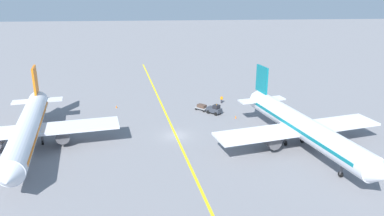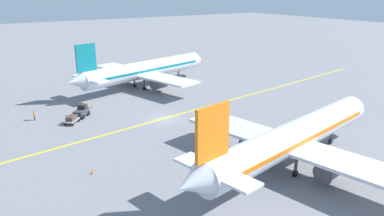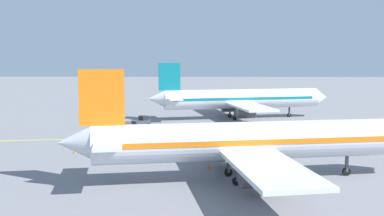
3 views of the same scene
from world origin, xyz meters
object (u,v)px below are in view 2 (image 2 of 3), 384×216
airplane_at_gate (145,70)px  traffic_cone_by_wingtip (92,106)px  airplane_adjacent_stand (293,138)px  ground_crew_worker (34,115)px  traffic_cone_mid_apron (245,161)px  baggage_tug_dark (82,111)px  baggage_cart_trailing (72,119)px  traffic_cone_far_edge (92,172)px  traffic_cone_near_nose (133,80)px

airplane_at_gate → traffic_cone_by_wingtip: bearing=-61.7°
airplane_at_gate → airplane_adjacent_stand: same height
ground_crew_worker → traffic_cone_mid_apron: (30.09, 17.90, -0.63)m
baggage_tug_dark → traffic_cone_by_wingtip: bearing=142.2°
baggage_cart_trailing → traffic_cone_far_edge: 18.18m
traffic_cone_by_wingtip → traffic_cone_near_nose: bearing=134.7°
airplane_adjacent_stand → baggage_tug_dark: size_ratio=11.06×
traffic_cone_near_nose → traffic_cone_mid_apron: same height
baggage_cart_trailing → traffic_cone_far_edge: bearing=-9.4°
airplane_adjacent_stand → baggage_cart_trailing: (-29.13, -17.02, -2.95)m
airplane_at_gate → traffic_cone_mid_apron: bearing=-9.0°
baggage_tug_dark → baggage_cart_trailing: baggage_tug_dark is taller
traffic_cone_far_edge → ground_crew_worker: bearing=-176.0°
baggage_cart_trailing → baggage_tug_dark: bearing=136.0°
baggage_cart_trailing → traffic_cone_by_wingtip: size_ratio=5.17×
airplane_adjacent_stand → baggage_cart_trailing: airplane_adjacent_stand is taller
airplane_adjacent_stand → traffic_cone_near_nose: 49.81m
baggage_cart_trailing → traffic_cone_mid_apron: (25.23, 13.36, -0.49)m
traffic_cone_mid_apron → traffic_cone_by_wingtip: size_ratio=1.00×
baggage_cart_trailing → traffic_cone_near_nose: 28.42m
traffic_cone_mid_apron → traffic_cone_far_edge: bearing=-114.1°
ground_crew_worker → traffic_cone_by_wingtip: ground_crew_worker is taller
ground_crew_worker → traffic_cone_mid_apron: size_ratio=3.05×
baggage_cart_trailing → traffic_cone_far_edge: (17.93, -2.96, -0.49)m
baggage_cart_trailing → ground_crew_worker: ground_crew_worker is taller
traffic_cone_near_nose → baggage_cart_trailing: bearing=-43.9°
airplane_adjacent_stand → traffic_cone_near_nose: (-49.62, 2.68, -3.43)m
ground_crew_worker → traffic_cone_far_edge: (22.79, 1.57, -0.63)m
airplane_at_gate → traffic_cone_far_edge: bearing=-35.3°
baggage_cart_trailing → traffic_cone_near_nose: bearing=136.1°
baggage_cart_trailing → ground_crew_worker: size_ratio=1.69×
airplane_adjacent_stand → traffic_cone_near_nose: bearing=176.9°
baggage_cart_trailing → ground_crew_worker: (-4.86, -4.54, 0.15)m
traffic_cone_near_nose → traffic_cone_by_wingtip: same height
traffic_cone_mid_apron → airplane_adjacent_stand: bearing=43.1°
traffic_cone_mid_apron → traffic_cone_by_wingtip: bearing=-165.5°
airplane_at_gate → traffic_cone_by_wingtip: size_ratio=63.92×
airplane_adjacent_stand → baggage_tug_dark: bearing=-154.9°
baggage_tug_dark → traffic_cone_mid_apron: bearing=21.9°
airplane_at_gate → airplane_adjacent_stand: bearing=-3.4°
traffic_cone_near_nose → traffic_cone_far_edge: (38.42, -22.65, 0.00)m
traffic_cone_far_edge → traffic_cone_by_wingtip: bearing=161.2°
baggage_tug_dark → traffic_cone_far_edge: (20.30, -5.25, -0.63)m
traffic_cone_mid_apron → traffic_cone_far_edge: same height
baggage_cart_trailing → airplane_adjacent_stand: bearing=30.3°
airplane_adjacent_stand → ground_crew_worker: 40.34m
baggage_tug_dark → traffic_cone_by_wingtip: (-3.81, 2.96, -0.63)m
ground_crew_worker → traffic_cone_mid_apron: 35.01m
airplane_at_gate → baggage_tug_dark: airplane_at_gate is taller
airplane_adjacent_stand → airplane_at_gate: bearing=176.6°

